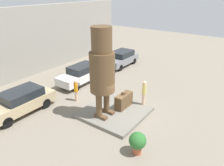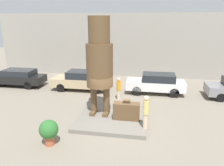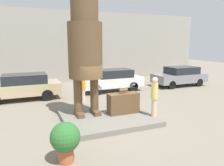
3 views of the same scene
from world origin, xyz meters
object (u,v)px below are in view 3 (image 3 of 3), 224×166
statue_figure (85,42)px  parked_car_white (112,80)px  planter_pot (65,139)px  worker_hivis (83,86)px  tourist (154,95)px  giant_suitcase (123,103)px  parked_car_grey (180,76)px  parked_car_tan (22,86)px

statue_figure → parked_car_white: (3.36, 4.95, -2.64)m
planter_pot → worker_hivis: 6.83m
tourist → statue_figure: bearing=151.4°
giant_suitcase → tourist: size_ratio=0.82×
giant_suitcase → parked_car_grey: (7.63, 5.23, 0.12)m
parked_car_tan → worker_hivis: worker_hivis is taller
parked_car_tan → giant_suitcase: bearing=128.8°
planter_pot → statue_figure: bearing=64.6°
planter_pot → parked_car_white: bearing=59.3°
parked_car_white → parked_car_grey: bearing=177.6°
giant_suitcase → planter_pot: bearing=-138.3°
statue_figure → worker_hivis: statue_figure is taller
statue_figure → giant_suitcase: size_ratio=3.84×
giant_suitcase → parked_car_tan: (-4.31, 5.36, 0.15)m
statue_figure → tourist: bearing=-28.6°
parked_car_grey → worker_hivis: 8.76m
parked_car_tan → parked_car_white: parked_car_tan is taller
giant_suitcase → parked_car_white: 5.75m
parked_car_tan → worker_hivis: (3.35, -1.83, 0.07)m
parked_car_tan → parked_car_white: (6.05, 0.13, 0.00)m
worker_hivis → parked_car_tan: bearing=151.4°
parked_car_white → parked_car_tan: bearing=1.2°
planter_pot → parked_car_grey: bearing=36.8°
parked_car_white → giant_suitcase: bearing=72.5°
tourist → parked_car_grey: (6.55, 6.18, -0.37)m
parked_car_tan → parked_car_grey: (11.94, -0.12, -0.02)m
statue_figure → planter_pot: size_ratio=4.57×
statue_figure → planter_pot: (-1.63, -3.43, -2.77)m
statue_figure → parked_car_white: 6.54m
parked_car_grey → planter_pot: (-10.88, -8.13, -0.10)m
statue_figure → parked_car_grey: bearing=26.9°
giant_suitcase → worker_hivis: bearing=105.3°
tourist → parked_car_white: 6.47m
giant_suitcase → tourist: bearing=-41.2°
parked_car_grey → tourist: bearing=43.3°
parked_car_white → worker_hivis: bearing=35.9°
worker_hivis → parked_car_white: bearing=35.9°
statue_figure → worker_hivis: (0.66, 3.00, -2.58)m
parked_car_tan → parked_car_white: size_ratio=1.03×
parked_car_tan → worker_hivis: 3.82m
parked_car_grey → parked_car_tan: bearing=-0.6°
parked_car_white → planter_pot: (-4.98, -8.38, -0.13)m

